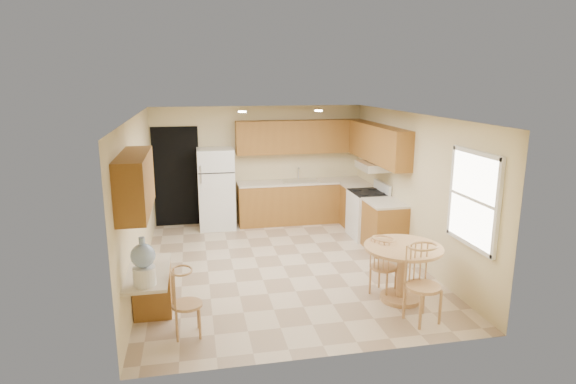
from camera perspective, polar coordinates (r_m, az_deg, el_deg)
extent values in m
plane|color=#C9B191|center=(8.15, -0.61, -8.75)|extent=(5.50, 5.50, 0.00)
cube|color=white|center=(7.57, -0.65, 9.07)|extent=(4.50, 5.50, 0.02)
cube|color=beige|center=(10.42, -3.46, 3.28)|extent=(4.50, 0.02, 2.50)
cube|color=beige|center=(5.20, 5.08, -7.09)|extent=(4.50, 0.02, 2.50)
cube|color=beige|center=(7.68, -17.35, -0.93)|extent=(0.02, 5.50, 2.50)
cube|color=beige|center=(8.47, 14.50, 0.53)|extent=(0.02, 5.50, 2.50)
cube|color=black|center=(10.36, -13.07, 1.76)|extent=(0.90, 0.02, 2.10)
cube|color=#996427|center=(10.46, 1.58, -1.23)|extent=(2.75, 0.60, 0.87)
cube|color=beige|center=(10.36, 1.60, 1.20)|extent=(2.75, 0.63, 0.04)
cube|color=#996427|center=(10.21, 8.23, -1.74)|extent=(0.60, 0.59, 0.87)
cube|color=beige|center=(10.10, 8.31, 0.75)|extent=(0.63, 0.59, 0.04)
cube|color=#996427|center=(8.90, 11.35, -4.11)|extent=(0.60, 0.80, 0.87)
cube|color=beige|center=(8.78, 11.48, -1.27)|extent=(0.63, 0.80, 0.04)
cube|color=#996427|center=(10.33, 1.46, 6.57)|extent=(2.75, 0.33, 0.70)
cube|color=#996427|center=(9.39, 10.61, 5.67)|extent=(0.33, 2.42, 0.70)
cube|color=#996427|center=(5.98, -17.65, 1.02)|extent=(0.33, 1.40, 0.70)
cube|color=silver|center=(10.35, 1.46, 1.32)|extent=(0.78, 0.44, 0.01)
cube|color=silver|center=(9.39, 10.08, 3.04)|extent=(0.50, 0.76, 0.14)
cube|color=#996427|center=(6.69, -15.77, -11.00)|extent=(0.48, 0.42, 0.72)
cube|color=beige|center=(6.19, -16.24, -9.13)|extent=(0.50, 1.20, 0.04)
cube|color=white|center=(6.83, 21.16, -0.80)|extent=(0.05, 1.00, 1.20)
cube|color=white|center=(6.71, 21.53, 4.34)|extent=(0.05, 1.10, 0.06)
cube|color=white|center=(6.99, 20.67, -5.74)|extent=(0.05, 1.10, 0.06)
cube|color=white|center=(6.40, 23.60, -1.92)|extent=(0.05, 0.06, 1.28)
cube|color=white|center=(7.26, 18.89, 0.19)|extent=(0.05, 0.06, 1.28)
cylinder|color=white|center=(8.69, -5.44, 9.45)|extent=(0.14, 0.14, 0.02)
cylinder|color=white|center=(8.94, 3.64, 9.59)|extent=(0.14, 0.14, 0.02)
cube|color=white|center=(10.08, -8.50, 0.40)|extent=(0.74, 0.69, 1.67)
cube|color=black|center=(9.66, -8.47, 2.22)|extent=(0.72, 0.01, 0.02)
cube|color=silver|center=(9.66, -10.28, 1.56)|extent=(0.03, 0.03, 0.18)
cube|color=silver|center=(9.62, -10.32, 2.70)|extent=(0.03, 0.03, 0.14)
cube|color=white|center=(9.58, 9.40, -2.69)|extent=(0.65, 0.76, 0.90)
cube|color=black|center=(9.47, 9.51, -0.04)|extent=(0.64, 0.75, 0.02)
cube|color=white|center=(9.55, 11.10, 0.59)|extent=(0.06, 0.76, 0.18)
cylinder|color=tan|center=(7.16, 13.18, -12.08)|extent=(0.58, 0.58, 0.06)
cylinder|color=tan|center=(7.02, 13.33, -9.42)|extent=(0.15, 0.15, 0.72)
cylinder|color=tan|center=(6.88, 13.51, -6.42)|extent=(1.08, 1.08, 0.04)
cylinder|color=tan|center=(7.16, 11.25, -8.75)|extent=(0.38, 0.38, 0.04)
cylinder|color=tan|center=(7.30, 9.78, -9.94)|extent=(0.03, 0.03, 0.40)
cylinder|color=tan|center=(7.40, 11.75, -9.72)|extent=(0.03, 0.03, 0.40)
cylinder|color=tan|center=(7.07, 10.57, -10.76)|extent=(0.03, 0.03, 0.40)
cylinder|color=tan|center=(7.17, 12.59, -10.51)|extent=(0.03, 0.03, 0.40)
cylinder|color=tan|center=(6.46, 15.73, -10.78)|extent=(0.44, 0.44, 0.04)
cylinder|color=tan|center=(6.62, 13.72, -12.30)|extent=(0.04, 0.04, 0.48)
cylinder|color=tan|center=(6.76, 16.21, -11.93)|extent=(0.04, 0.04, 0.48)
cylinder|color=tan|center=(6.37, 14.94, -13.46)|extent=(0.04, 0.04, 0.48)
cylinder|color=tan|center=(6.51, 17.52, -13.04)|extent=(0.04, 0.04, 0.48)
cylinder|color=tan|center=(6.08, -11.88, -12.93)|extent=(0.37, 0.37, 0.04)
cylinder|color=tan|center=(6.29, -13.04, -14.08)|extent=(0.03, 0.03, 0.40)
cylinder|color=tan|center=(6.29, -10.53, -13.98)|extent=(0.03, 0.03, 0.40)
cylinder|color=tan|center=(6.05, -13.10, -15.23)|extent=(0.03, 0.03, 0.40)
cylinder|color=tan|center=(6.05, -10.48, -15.13)|extent=(0.03, 0.03, 0.40)
cylinder|color=white|center=(5.76, -16.65, -9.52)|extent=(0.26, 0.26, 0.22)
sphere|color=#8FADDD|center=(5.67, -16.82, -7.23)|extent=(0.27, 0.27, 0.27)
cylinder|color=#8FADDD|center=(5.61, -16.94, -5.54)|extent=(0.07, 0.07, 0.08)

